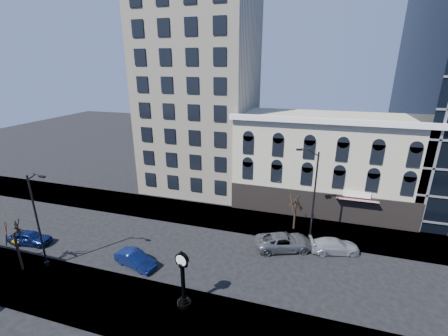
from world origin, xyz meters
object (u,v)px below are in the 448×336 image
(street_lamp_near, at_px, (37,196))
(warning_sign, at_px, (16,245))
(car_near_a, at_px, (31,238))
(street_clock, at_px, (183,281))
(car_near_b, at_px, (135,259))

(street_lamp_near, height_order, warning_sign, street_lamp_near)
(street_lamp_near, xyz_separation_m, warning_sign, (-4.18, 0.08, -5.72))
(warning_sign, height_order, car_near_a, warning_sign)
(street_clock, xyz_separation_m, street_lamp_near, (-13.67, 0.69, 5.04))
(car_near_a, relative_size, car_near_b, 0.99)
(street_lamp_near, distance_m, warning_sign, 7.08)
(warning_sign, distance_m, car_near_a, 3.04)
(street_lamp_near, height_order, car_near_a, street_lamp_near)
(street_lamp_near, distance_m, car_near_a, 9.03)
(street_clock, relative_size, car_near_b, 1.14)
(street_lamp_near, xyz_separation_m, car_near_b, (7.23, 2.61, -6.68))
(car_near_a, bearing_deg, street_lamp_near, -124.04)
(street_lamp_near, distance_m, car_near_b, 10.18)
(street_lamp_near, relative_size, warning_sign, 4.27)
(street_clock, bearing_deg, car_near_b, 164.32)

